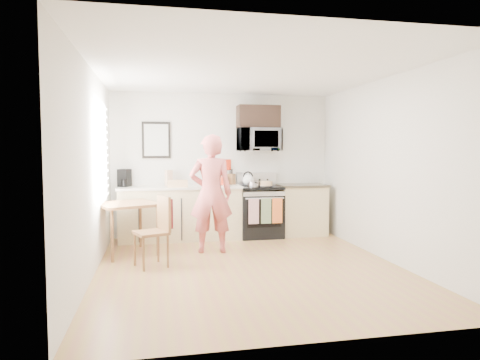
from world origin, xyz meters
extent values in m
plane|color=#A88341|center=(0.00, 0.00, 0.00)|extent=(4.60, 4.60, 0.00)
cube|color=silver|center=(0.00, 2.30, 1.30)|extent=(4.00, 0.04, 2.60)
cube|color=silver|center=(0.00, -2.30, 1.30)|extent=(4.00, 0.04, 2.60)
cube|color=silver|center=(-2.00, 0.00, 1.30)|extent=(0.04, 4.60, 2.60)
cube|color=silver|center=(2.00, 0.00, 1.30)|extent=(0.04, 4.60, 2.60)
cube|color=white|center=(0.00, 0.00, 2.60)|extent=(4.00, 4.60, 0.04)
cube|color=white|center=(-1.98, 0.80, 1.55)|extent=(0.02, 1.40, 1.50)
cube|color=white|center=(-1.97, 0.80, 1.55)|extent=(0.01, 1.30, 1.40)
cube|color=tan|center=(-0.80, 2.00, 0.45)|extent=(2.10, 0.60, 0.90)
cube|color=beige|center=(-0.80, 2.00, 0.92)|extent=(2.14, 0.64, 0.04)
cube|color=tan|center=(1.43, 2.00, 0.45)|extent=(0.84, 0.60, 0.90)
cube|color=black|center=(1.43, 2.00, 0.92)|extent=(0.88, 0.64, 0.04)
cube|color=black|center=(0.63, 1.97, 0.39)|extent=(0.76, 0.65, 0.77)
cube|color=black|center=(0.63, 1.66, 0.45)|extent=(0.61, 0.02, 0.45)
cube|color=#BAB9BF|center=(0.63, 1.66, 0.78)|extent=(0.74, 0.02, 0.14)
cylinder|color=#BAB9BF|center=(0.63, 1.61, 0.74)|extent=(0.68, 0.02, 0.02)
cube|color=black|center=(0.63, 1.97, 0.90)|extent=(0.76, 0.65, 0.04)
cube|color=#BAB9BF|center=(0.63, 2.25, 1.04)|extent=(0.76, 0.08, 0.24)
cube|color=silver|center=(0.43, 1.61, 0.52)|extent=(0.18, 0.02, 0.44)
cube|color=#5F7850|center=(0.65, 1.61, 0.52)|extent=(0.18, 0.02, 0.44)
cube|color=#C4451D|center=(0.85, 1.61, 0.52)|extent=(0.18, 0.02, 0.44)
imported|color=#BAB9BF|center=(0.63, 2.08, 1.76)|extent=(0.76, 0.51, 0.42)
cube|color=black|center=(0.63, 2.12, 2.18)|extent=(0.76, 0.35, 0.40)
cube|color=black|center=(-1.20, 2.28, 1.75)|extent=(0.50, 0.03, 0.65)
cube|color=beige|center=(-1.20, 2.26, 1.75)|extent=(0.42, 0.01, 0.56)
cube|color=red|center=(0.05, 2.28, 1.30)|extent=(0.20, 0.02, 0.20)
imported|color=#C73639|center=(-0.39, 0.97, 0.90)|extent=(0.69, 0.48, 1.81)
cube|color=brown|center=(-1.65, 1.09, 0.76)|extent=(0.83, 0.83, 0.04)
cylinder|color=brown|center=(-1.83, 0.64, 0.37)|extent=(0.05, 0.05, 0.74)
cylinder|color=brown|center=(-1.20, 0.91, 0.37)|extent=(0.05, 0.05, 0.74)
cylinder|color=brown|center=(-2.10, 1.27, 0.37)|extent=(0.05, 0.05, 0.74)
cylinder|color=brown|center=(-1.47, 1.54, 0.37)|extent=(0.05, 0.05, 0.74)
cube|color=brown|center=(-1.29, 0.31, 0.46)|extent=(0.52, 0.52, 0.04)
cube|color=brown|center=(-1.12, 0.38, 0.71)|extent=(0.18, 0.39, 0.48)
cube|color=#550E1A|center=(-1.09, 0.39, 0.72)|extent=(0.19, 0.36, 0.40)
cylinder|color=brown|center=(-1.39, 0.09, 0.22)|extent=(0.03, 0.03, 0.44)
cylinder|color=brown|center=(-1.07, 0.21, 0.22)|extent=(0.03, 0.03, 0.44)
cylinder|color=brown|center=(-1.51, 0.40, 0.22)|extent=(0.03, 0.03, 0.44)
cylinder|color=brown|center=(-1.20, 0.53, 0.22)|extent=(0.03, 0.03, 0.44)
cube|color=brown|center=(0.15, 2.22, 1.04)|extent=(0.14, 0.15, 0.20)
cylinder|color=red|center=(0.00, 2.15, 1.02)|extent=(0.12, 0.12, 0.15)
imported|color=white|center=(-0.88, 2.12, 0.97)|extent=(0.25, 0.25, 0.06)
cube|color=tan|center=(-0.99, 2.10, 1.08)|extent=(0.14, 0.14, 0.28)
cube|color=black|center=(-1.75, 2.13, 1.09)|extent=(0.24, 0.26, 0.30)
cylinder|color=black|center=(-1.75, 2.04, 1.02)|extent=(0.11, 0.11, 0.11)
cube|color=tan|center=(-0.86, 1.80, 1.00)|extent=(0.34, 0.17, 0.12)
cylinder|color=black|center=(0.71, 1.85, 0.93)|extent=(0.27, 0.27, 0.01)
cylinder|color=tan|center=(0.71, 1.85, 0.98)|extent=(0.23, 0.23, 0.07)
sphere|color=white|center=(0.43, 2.08, 1.03)|extent=(0.21, 0.21, 0.21)
cone|color=white|center=(0.43, 2.08, 1.14)|extent=(0.06, 0.06, 0.06)
torus|color=black|center=(0.43, 2.08, 1.09)|extent=(0.18, 0.02, 0.18)
cylinder|color=#BAB9BF|center=(0.48, 1.86, 0.97)|extent=(0.18, 0.18, 0.09)
cylinder|color=black|center=(0.49, 1.72, 1.00)|extent=(0.03, 0.16, 0.02)
camera|label=1|loc=(-1.23, -5.50, 1.57)|focal=32.00mm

